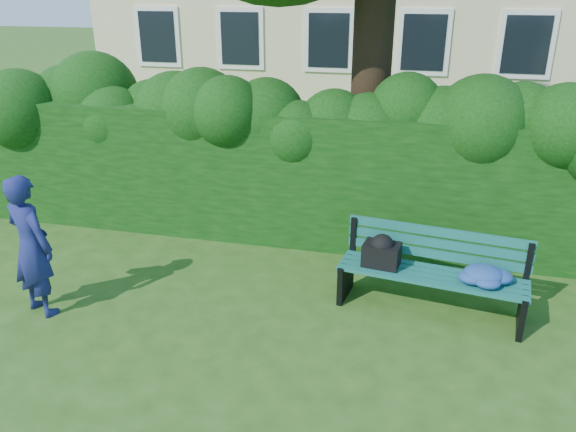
# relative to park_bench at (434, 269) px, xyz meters

# --- Properties ---
(ground) EXTENTS (80.00, 80.00, 0.00)m
(ground) POSITION_rel_park_bench_xyz_m (-1.62, -0.57, -0.50)
(ground) COLOR #294F16
(ground) RESTS_ON ground
(hedge) EXTENTS (10.00, 1.00, 1.80)m
(hedge) POSITION_rel_park_bench_xyz_m (-1.62, 1.63, 0.40)
(hedge) COLOR #0B330B
(hedge) RESTS_ON ground
(park_bench) EXTENTS (2.03, 0.82, 0.89)m
(park_bench) POSITION_rel_park_bench_xyz_m (0.00, 0.00, 0.00)
(park_bench) COLOR #10524A
(park_bench) RESTS_ON ground
(man_reading) EXTENTS (0.66, 0.54, 1.57)m
(man_reading) POSITION_rel_park_bench_xyz_m (-4.14, -1.02, 0.28)
(man_reading) COLOR navy
(man_reading) RESTS_ON ground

